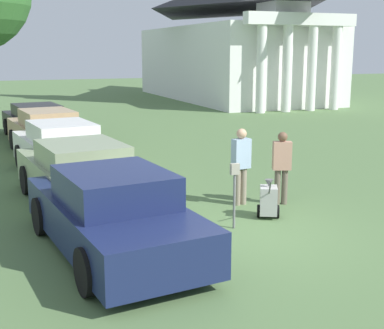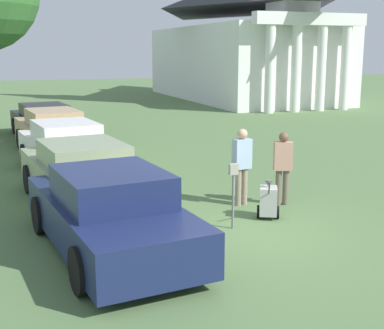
{
  "view_description": "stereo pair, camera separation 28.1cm",
  "coord_description": "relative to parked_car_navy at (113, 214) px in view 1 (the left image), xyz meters",
  "views": [
    {
      "loc": [
        -4.54,
        -8.84,
        3.52
      ],
      "look_at": [
        -0.4,
        1.74,
        1.1
      ],
      "focal_mm": 50.0,
      "sensor_mm": 36.0,
      "label": 1
    },
    {
      "loc": [
        -4.28,
        -8.94,
        3.52
      ],
      "look_at": [
        -0.4,
        1.74,
        1.1
      ],
      "focal_mm": 50.0,
      "sensor_mm": 36.0,
      "label": 2
    }
  ],
  "objects": [
    {
      "name": "church",
      "position": [
        15.49,
        27.25,
        4.33
      ],
      "size": [
        8.63,
        19.01,
        23.01
      ],
      "color": "white",
      "rests_on": "ground_plane"
    },
    {
      "name": "parked_car_sage",
      "position": [
        -0.0,
        3.21,
        -0.0
      ],
      "size": [
        2.51,
        5.19,
        1.49
      ],
      "rotation": [
        0.0,
        0.0,
        0.11
      ],
      "color": "gray",
      "rests_on": "ground_plane"
    },
    {
      "name": "ground_plane",
      "position": [
        2.55,
        -0.08,
        -0.7
      ],
      "size": [
        120.0,
        120.0,
        0.0
      ],
      "primitive_type": "plane",
      "color": "#517042"
    },
    {
      "name": "parking_meter",
      "position": [
        2.57,
        0.39,
        0.23
      ],
      "size": [
        0.18,
        0.09,
        1.34
      ],
      "color": "slate",
      "rests_on": "ground_plane"
    },
    {
      "name": "equipment_cart",
      "position": [
        3.56,
        0.75,
        -0.32
      ],
      "size": [
        0.64,
        0.97,
        1.0
      ],
      "rotation": [
        0.0,
        0.0,
        -0.47
      ],
      "color": "#B2B2AD",
      "rests_on": "ground_plane"
    },
    {
      "name": "person_worker",
      "position": [
        3.45,
        1.87,
        0.32
      ],
      "size": [
        0.45,
        0.28,
        1.79
      ],
      "rotation": [
        0.0,
        0.0,
        3.29
      ],
      "color": "gray",
      "rests_on": "ground_plane"
    },
    {
      "name": "person_supervisor",
      "position": [
        4.35,
        1.57,
        0.27
      ],
      "size": [
        0.47,
        0.35,
        1.71
      ],
      "rotation": [
        0.0,
        0.0,
        2.79
      ],
      "color": "#665B4C",
      "rests_on": "ground_plane"
    },
    {
      "name": "parked_car_tan",
      "position": [
        -0.0,
        9.82,
        0.03
      ],
      "size": [
        2.36,
        5.38,
        1.56
      ],
      "rotation": [
        0.0,
        0.0,
        0.11
      ],
      "color": "tan",
      "rests_on": "ground_plane"
    },
    {
      "name": "parked_car_navy",
      "position": [
        0.0,
        0.0,
        0.0
      ],
      "size": [
        2.49,
        5.07,
        1.51
      ],
      "rotation": [
        0.0,
        0.0,
        0.11
      ],
      "color": "#19234C",
      "rests_on": "ground_plane"
    },
    {
      "name": "parked_car_white",
      "position": [
        -0.0,
        6.38,
        0.03
      ],
      "size": [
        2.37,
        5.19,
        1.56
      ],
      "rotation": [
        0.0,
        0.0,
        0.11
      ],
      "color": "silver",
      "rests_on": "ground_plane"
    },
    {
      "name": "parked_car_black",
      "position": [
        -0.0,
        13.58,
        -0.04
      ],
      "size": [
        2.46,
        5.37,
        1.4
      ],
      "rotation": [
        0.0,
        0.0,
        0.11
      ],
      "color": "black",
      "rests_on": "ground_plane"
    }
  ]
}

